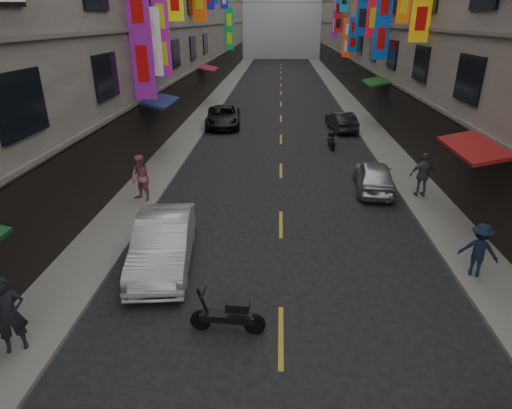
# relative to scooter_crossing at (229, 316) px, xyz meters

# --- Properties ---
(sidewalk_left) EXTENTS (2.00, 90.00, 0.12)m
(sidewalk_left) POSITION_rel_scooter_crossing_xyz_m (-4.76, 29.87, -0.38)
(sidewalk_left) COLOR slate
(sidewalk_left) RESTS_ON ground
(sidewalk_right) EXTENTS (2.00, 90.00, 0.12)m
(sidewalk_right) POSITION_rel_scooter_crossing_xyz_m (7.24, 29.87, -0.38)
(sidewalk_right) COLOR slate
(sidewalk_right) RESTS_ON ground
(street_awnings) EXTENTS (13.99, 35.20, 0.41)m
(street_awnings) POSITION_rel_scooter_crossing_xyz_m (-0.02, 13.87, 2.56)
(street_awnings) COLOR #12441D
(street_awnings) RESTS_ON ground
(lane_markings) EXTENTS (0.12, 80.20, 0.01)m
(lane_markings) POSITION_rel_scooter_crossing_xyz_m (1.24, 26.87, -0.44)
(lane_markings) COLOR gold
(lane_markings) RESTS_ON ground
(scooter_crossing) EXTENTS (1.80, 0.50, 1.14)m
(scooter_crossing) POSITION_rel_scooter_crossing_xyz_m (0.00, 0.00, 0.00)
(scooter_crossing) COLOR black
(scooter_crossing) RESTS_ON ground
(scooter_far_right) EXTENTS (0.50, 1.80, 1.14)m
(scooter_far_right) POSITION_rel_scooter_crossing_xyz_m (4.14, 16.16, 0.00)
(scooter_far_right) COLOR black
(scooter_far_right) RESTS_ON ground
(car_left_mid) EXTENTS (2.11, 4.69, 1.49)m
(car_left_mid) POSITION_rel_scooter_crossing_xyz_m (-2.28, 2.90, 0.30)
(car_left_mid) COLOR silver
(car_left_mid) RESTS_ON ground
(car_left_far) EXTENTS (2.71, 5.10, 1.37)m
(car_left_far) POSITION_rel_scooter_crossing_xyz_m (-2.76, 21.11, 0.24)
(car_left_far) COLOR black
(car_left_far) RESTS_ON ground
(car_right_mid) EXTENTS (1.87, 3.95, 1.30)m
(car_right_mid) POSITION_rel_scooter_crossing_xyz_m (5.24, 9.49, 0.21)
(car_right_mid) COLOR silver
(car_right_mid) RESTS_ON ground
(car_right_far) EXTENTS (1.85, 3.92, 1.24)m
(car_right_far) POSITION_rel_scooter_crossing_xyz_m (5.24, 20.35, 0.18)
(car_right_far) COLOR #23232A
(car_right_far) RESTS_ON ground
(pedestrian_lnear) EXTENTS (0.88, 0.86, 1.82)m
(pedestrian_lnear) POSITION_rel_scooter_crossing_xyz_m (-4.61, -0.97, 0.59)
(pedestrian_lnear) COLOR black
(pedestrian_lnear) RESTS_ON sidewalk_left
(pedestrian_lfar) EXTENTS (1.09, 0.96, 1.87)m
(pedestrian_lfar) POSITION_rel_scooter_crossing_xyz_m (-4.33, 7.57, 0.61)
(pedestrian_lfar) COLOR #C4687A
(pedestrian_lfar) RESTS_ON sidewalk_left
(pedestrian_rnear) EXTENTS (1.16, 0.93, 1.59)m
(pedestrian_rnear) POSITION_rel_scooter_crossing_xyz_m (6.77, 2.65, 0.47)
(pedestrian_rnear) COLOR #121D33
(pedestrian_rnear) RESTS_ON sidewalk_right
(pedestrian_rfar) EXTENTS (1.12, 0.69, 1.85)m
(pedestrian_rfar) POSITION_rel_scooter_crossing_xyz_m (7.00, 8.62, 0.60)
(pedestrian_rfar) COLOR #5A5A5D
(pedestrian_rfar) RESTS_ON sidewalk_right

